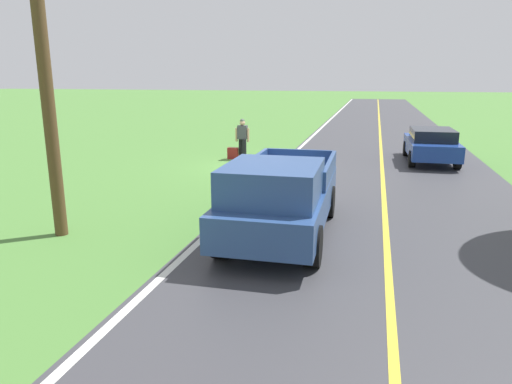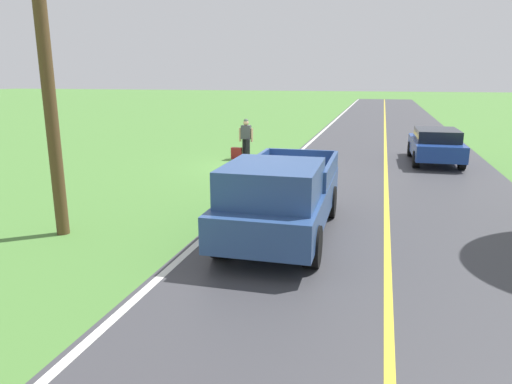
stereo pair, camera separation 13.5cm
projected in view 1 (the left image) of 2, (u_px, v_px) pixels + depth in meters
The scene contains 9 objects.
ground_plane at pixel (256, 167), 18.55m from camera, with size 200.00×200.00×0.00m, color #4C7F38.
road_surface at pixel (382, 173), 17.40m from camera, with size 8.26×120.00×0.00m, color #3D3D42.
lane_edge_line at pixel (279, 168), 18.33m from camera, with size 0.16×117.60×0.00m, color silver.
lane_centre_line at pixel (382, 173), 17.40m from camera, with size 0.14×117.60×0.00m, color gold.
hitchhiker_walking at pixel (243, 137), 20.05m from camera, with size 0.62×0.51×1.75m.
suitcase_carried at pixel (233, 153), 20.24m from camera, with size 0.20×0.46×0.50m, color maroon.
pickup_truck_passing at pixel (280, 196), 10.17m from camera, with size 2.15×5.42×1.82m.
sedan_near_oncoming at pixel (431, 144), 19.38m from camera, with size 2.00×4.44×1.41m.
utility_pole_roadside at pixel (43, 52), 9.65m from camera, with size 0.28×0.28×7.98m, color brown.
Camera 1 is at (-4.44, 17.69, 3.50)m, focal length 32.71 mm.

